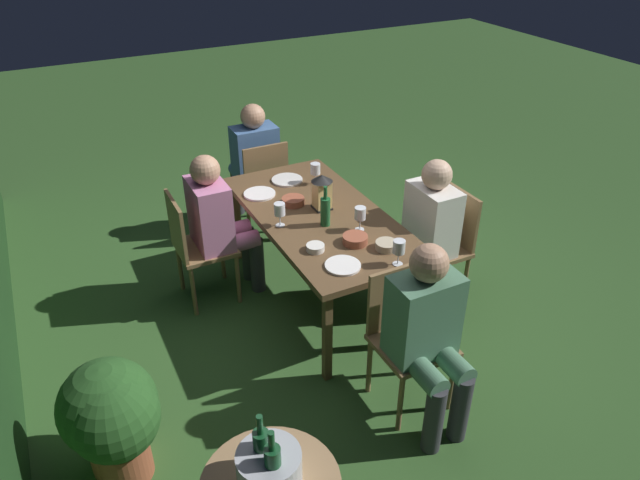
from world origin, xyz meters
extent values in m
plane|color=#2D5123|center=(0.00, 0.00, 0.00)|extent=(16.00, 16.00, 0.00)
cube|color=brown|center=(0.00, 0.00, 0.70)|extent=(1.74, 0.85, 0.04)
cube|color=brown|center=(-0.80, -0.36, 0.34)|extent=(0.05, 0.05, 0.68)
cube|color=brown|center=(0.80, -0.36, 0.34)|extent=(0.05, 0.05, 0.68)
cube|color=brown|center=(-0.80, 0.36, 0.34)|extent=(0.05, 0.05, 0.68)
cube|color=brown|center=(0.80, 0.36, 0.34)|extent=(0.05, 0.05, 0.68)
cube|color=brown|center=(1.19, 0.00, 0.43)|extent=(0.40, 0.42, 0.03)
cube|color=brown|center=(1.00, 0.00, 0.66)|extent=(0.03, 0.40, 0.42)
cylinder|color=brown|center=(1.36, 0.18, 0.21)|extent=(0.03, 0.03, 0.42)
cylinder|color=brown|center=(1.36, -0.18, 0.21)|extent=(0.03, 0.03, 0.42)
cylinder|color=brown|center=(1.02, 0.18, 0.21)|extent=(0.03, 0.03, 0.42)
cylinder|color=brown|center=(1.02, -0.18, 0.21)|extent=(0.03, 0.03, 0.42)
cube|color=#426699|center=(1.25, 0.00, 0.70)|extent=(0.24, 0.38, 0.50)
sphere|color=tan|center=(1.25, 0.00, 1.04)|extent=(0.21, 0.21, 0.21)
cylinder|color=#426699|center=(1.39, 0.09, 0.46)|extent=(0.36, 0.13, 0.13)
cylinder|color=#426699|center=(1.39, -0.09, 0.46)|extent=(0.36, 0.13, 0.13)
cylinder|color=#333338|center=(1.55, 0.09, 0.23)|extent=(0.11, 0.11, 0.45)
cylinder|color=#333338|center=(1.55, -0.09, 0.23)|extent=(0.11, 0.11, 0.45)
cube|color=brown|center=(-0.39, -0.75, 0.43)|extent=(0.42, 0.40, 0.03)
cube|color=brown|center=(-0.39, -0.93, 0.66)|extent=(0.40, 0.02, 0.42)
cylinder|color=brown|center=(-0.57, -0.58, 0.21)|extent=(0.03, 0.03, 0.42)
cylinder|color=brown|center=(-0.21, -0.58, 0.21)|extent=(0.03, 0.03, 0.42)
cylinder|color=brown|center=(-0.57, -0.92, 0.21)|extent=(0.03, 0.03, 0.42)
cylinder|color=brown|center=(-0.21, -0.92, 0.21)|extent=(0.03, 0.03, 0.42)
cube|color=white|center=(-0.39, -0.69, 0.70)|extent=(0.38, 0.24, 0.50)
sphere|color=#D1A889|center=(-0.39, -0.69, 1.04)|extent=(0.21, 0.21, 0.21)
cylinder|color=white|center=(-0.48, -0.55, 0.46)|extent=(0.13, 0.36, 0.13)
cylinder|color=white|center=(-0.30, -0.55, 0.46)|extent=(0.13, 0.36, 0.13)
cylinder|color=#333338|center=(-0.48, -0.39, 0.23)|extent=(0.11, 0.11, 0.45)
cylinder|color=#333338|center=(-0.30, -0.39, 0.23)|extent=(0.11, 0.11, 0.45)
cube|color=brown|center=(-1.19, 0.00, 0.43)|extent=(0.40, 0.42, 0.03)
cube|color=brown|center=(-1.00, 0.00, 0.66)|extent=(0.03, 0.40, 0.42)
cylinder|color=brown|center=(-1.36, -0.18, 0.21)|extent=(0.03, 0.03, 0.42)
cylinder|color=brown|center=(-1.36, 0.18, 0.21)|extent=(0.03, 0.03, 0.42)
cylinder|color=brown|center=(-1.02, -0.18, 0.21)|extent=(0.03, 0.03, 0.42)
cylinder|color=brown|center=(-1.02, 0.18, 0.21)|extent=(0.03, 0.03, 0.42)
cube|color=#4C7A5B|center=(-1.25, 0.00, 0.70)|extent=(0.24, 0.38, 0.50)
sphere|color=tan|center=(-1.25, 0.00, 1.04)|extent=(0.21, 0.21, 0.21)
cylinder|color=#4C7A5B|center=(-1.39, -0.09, 0.46)|extent=(0.36, 0.13, 0.13)
cylinder|color=#4C7A5B|center=(-1.39, 0.09, 0.46)|extent=(0.36, 0.13, 0.13)
cylinder|color=#333338|center=(-1.55, -0.09, 0.23)|extent=(0.11, 0.11, 0.45)
cylinder|color=#333338|center=(-1.55, 0.09, 0.23)|extent=(0.11, 0.11, 0.45)
cube|color=brown|center=(0.39, 0.75, 0.43)|extent=(0.42, 0.40, 0.03)
cube|color=brown|center=(0.39, 0.93, 0.66)|extent=(0.40, 0.03, 0.42)
cylinder|color=brown|center=(0.57, 0.58, 0.21)|extent=(0.03, 0.03, 0.42)
cylinder|color=brown|center=(0.21, 0.58, 0.21)|extent=(0.03, 0.03, 0.42)
cylinder|color=brown|center=(0.57, 0.92, 0.21)|extent=(0.03, 0.03, 0.42)
cylinder|color=brown|center=(0.21, 0.92, 0.21)|extent=(0.03, 0.03, 0.42)
cube|color=#C675A3|center=(0.39, 0.69, 0.70)|extent=(0.38, 0.24, 0.50)
sphere|color=tan|center=(0.39, 0.69, 1.04)|extent=(0.21, 0.21, 0.21)
cylinder|color=#C675A3|center=(0.48, 0.55, 0.46)|extent=(0.13, 0.36, 0.13)
cylinder|color=#C675A3|center=(0.30, 0.55, 0.46)|extent=(0.13, 0.36, 0.13)
cylinder|color=#333338|center=(0.48, 0.39, 0.23)|extent=(0.11, 0.11, 0.45)
cylinder|color=#333338|center=(0.30, 0.39, 0.23)|extent=(0.11, 0.11, 0.45)
cube|color=black|center=(0.07, -0.05, 0.73)|extent=(0.12, 0.12, 0.01)
cube|color=#F9D17A|center=(0.07, -0.05, 0.84)|extent=(0.11, 0.11, 0.20)
cone|color=black|center=(0.07, -0.05, 0.96)|extent=(0.15, 0.15, 0.05)
cylinder|color=#1E5B2D|center=(-0.15, 0.04, 0.82)|extent=(0.07, 0.07, 0.20)
cylinder|color=#1E5B2D|center=(-0.15, 0.04, 0.97)|extent=(0.03, 0.03, 0.09)
cylinder|color=silver|center=(0.45, -0.19, 0.72)|extent=(0.06, 0.06, 0.00)
cylinder|color=silver|center=(0.45, -0.19, 0.77)|extent=(0.01, 0.01, 0.08)
cylinder|color=silver|center=(0.45, -0.19, 0.85)|extent=(0.08, 0.08, 0.08)
cylinder|color=maroon|center=(0.45, -0.19, 0.82)|extent=(0.07, 0.07, 0.03)
cylinder|color=silver|center=(-0.32, -0.14, 0.72)|extent=(0.06, 0.06, 0.00)
cylinder|color=silver|center=(-0.32, -0.14, 0.77)|extent=(0.01, 0.01, 0.08)
cylinder|color=silver|center=(-0.32, -0.14, 0.85)|extent=(0.08, 0.08, 0.08)
cylinder|color=maroon|center=(-0.32, -0.14, 0.82)|extent=(0.07, 0.07, 0.03)
cylinder|color=silver|center=(-0.02, 0.32, 0.72)|extent=(0.06, 0.06, 0.00)
cylinder|color=silver|center=(-0.02, 0.32, 0.77)|extent=(0.01, 0.01, 0.08)
cylinder|color=silver|center=(-0.02, 0.32, 0.85)|extent=(0.08, 0.08, 0.08)
cylinder|color=maroon|center=(-0.02, 0.32, 0.82)|extent=(0.07, 0.07, 0.03)
cylinder|color=silver|center=(-0.79, -0.14, 0.72)|extent=(0.06, 0.06, 0.00)
cylinder|color=silver|center=(-0.79, -0.14, 0.77)|extent=(0.01, 0.01, 0.08)
cylinder|color=silver|center=(-0.79, -0.14, 0.85)|extent=(0.08, 0.08, 0.08)
cylinder|color=maroon|center=(-0.79, -0.14, 0.82)|extent=(0.07, 0.07, 0.03)
cylinder|color=white|center=(-0.66, 0.18, 0.73)|extent=(0.22, 0.22, 0.01)
cylinder|color=white|center=(0.47, 0.27, 0.73)|extent=(0.24, 0.24, 0.01)
cylinder|color=silver|center=(0.60, -0.01, 0.73)|extent=(0.24, 0.24, 0.01)
cylinder|color=#9E5138|center=(0.22, 0.11, 0.75)|extent=(0.17, 0.17, 0.05)
cylinder|color=#424C1E|center=(0.22, 0.11, 0.76)|extent=(0.14, 0.14, 0.01)
cylinder|color=#9E5138|center=(-0.45, -0.03, 0.75)|extent=(0.17, 0.17, 0.06)
cylinder|color=tan|center=(-0.45, -0.03, 0.76)|extent=(0.14, 0.14, 0.02)
cylinder|color=#BCAD8E|center=(-0.60, -0.17, 0.75)|extent=(0.14, 0.14, 0.05)
cylinder|color=#477533|center=(-0.60, -0.17, 0.76)|extent=(0.12, 0.12, 0.01)
cylinder|color=silver|center=(-0.42, 0.24, 0.74)|extent=(0.12, 0.12, 0.04)
cylinder|color=beige|center=(-0.42, 0.24, 0.75)|extent=(0.10, 0.10, 0.01)
cylinder|color=#B2B7BF|center=(-1.82, 1.15, 0.76)|extent=(0.26, 0.26, 0.17)
cylinder|color=white|center=(-1.82, 1.15, 0.80)|extent=(0.23, 0.23, 0.04)
cylinder|color=#144723|center=(-1.87, 1.15, 0.85)|extent=(0.07, 0.07, 0.16)
cylinder|color=#144723|center=(-1.87, 1.15, 0.98)|extent=(0.03, 0.03, 0.09)
cylinder|color=#144723|center=(-1.78, 1.16, 0.85)|extent=(0.07, 0.07, 0.16)
cylinder|color=#144723|center=(-1.78, 1.16, 0.98)|extent=(0.03, 0.03, 0.09)
cylinder|color=#9E5133|center=(-0.87, 1.66, 0.11)|extent=(0.31, 0.31, 0.22)
sphere|color=#234C1E|center=(-0.87, 1.66, 0.44)|extent=(0.51, 0.51, 0.51)
cylinder|color=brown|center=(-0.95, 1.64, 0.12)|extent=(0.27, 0.27, 0.24)
sphere|color=#234C1E|center=(-0.95, 1.64, 0.43)|extent=(0.46, 0.46, 0.46)
camera|label=1|loc=(-3.25, 1.65, 2.74)|focal=33.03mm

